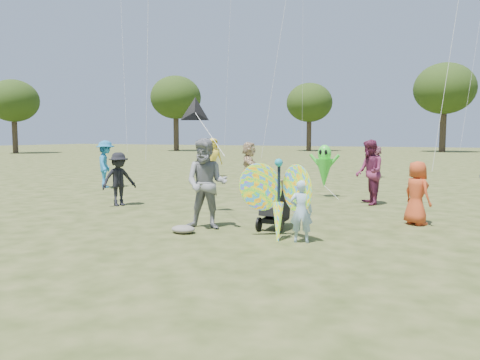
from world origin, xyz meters
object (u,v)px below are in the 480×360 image
Objects in this scene: crowd_j at (377,162)px; butterfly_kite at (278,198)px; crowd_b at (119,179)px; crowd_i at (106,164)px; crowd_d at (249,166)px; crowd_e at (369,172)px; crowd_g at (213,157)px; adult_man at (206,184)px; crowd_a at (417,193)px; jogging_stroller at (276,201)px; alien_kite at (324,168)px; child_girl at (301,211)px.

butterfly_kite is at bearing 3.20° from crowd_j.
crowd_b is 5.12m from crowd_i.
crowd_j is (3.59, 7.09, -0.13)m from crowd_d.
crowd_e reaches higher than crowd_g.
butterfly_kite is (1.79, -0.33, -0.18)m from adult_man.
crowd_i reaches higher than crowd_j.
crowd_a is 12.21m from crowd_j.
jogging_stroller is at bearing -73.79° from crowd_b.
child_girl is at bearing -78.60° from alien_kite.
crowd_j is (-0.93, 14.73, 0.17)m from child_girl.
crowd_i is 8.57m from alien_kite.
crowd_g reaches higher than butterfly_kite.
crowd_i is 1.06× the size of alien_kite.
child_girl is 14.76m from crowd_j.
crowd_e is (-1.54, 2.73, 0.23)m from crowd_a.
crowd_a is 0.76× the size of crowd_e.
crowd_e is at bearing -108.77° from child_girl.
crowd_d is 1.03× the size of alien_kite.
crowd_a is 4.96m from alien_kite.
jogging_stroller is (7.50, -10.91, -0.35)m from crowd_g.
butterfly_kite is (-0.79, -5.51, -0.15)m from crowd_e.
crowd_j is 0.88× the size of alien_kite.
child_girl is 0.82× the size of crowd_a.
crowd_a is 12.09m from crowd_i.
alien_kite is (8.53, 0.80, 0.05)m from crowd_i.
butterfly_kite is (4.02, -7.58, -0.09)m from crowd_d.
butterfly_kite reaches higher than crowd_b.
crowd_b is at bearing 140.60° from adult_man.
jogging_stroller is at bearing -64.32° from child_girl.
crowd_i is at bearing -115.51° from crowd_e.
crowd_e is 9.24m from crowd_j.
crowd_a is 0.84× the size of alien_kite.
crowd_i is at bearing 27.43° from crowd_a.
crowd_a is 8.10m from crowd_b.
crowd_b is 7.34m from crowd_e.
jogging_stroller is 1.06m from butterfly_kite.
alien_kite reaches higher than crowd_b.
crowd_g is at bearing 122.63° from jogging_stroller.
crowd_j is 8.11m from alien_kite.
crowd_g is (-10.24, 9.09, 0.23)m from crowd_a.
crowd_e reaches higher than crowd_b.
butterfly_kite is at bearing -82.64° from alien_kite.
jogging_stroller is (-1.20, -4.55, -0.35)m from crowd_e.
adult_man reaches higher than crowd_i.
adult_man is at bearing -157.31° from jogging_stroller.
crowd_a is (4.12, 2.46, -0.26)m from adult_man.
alien_kite is (4.89, 4.40, 0.19)m from crowd_b.
child_girl is 1.36m from jogging_stroller.
child_girl is 0.67× the size of butterfly_kite.
child_girl is at bearing 98.89° from crowd_a.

